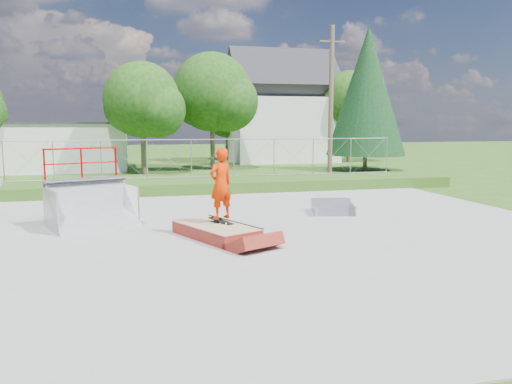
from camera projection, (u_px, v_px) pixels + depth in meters
ground at (238, 238)px, 13.22m from camera, size 120.00×120.00×0.00m
concrete_pad at (238, 238)px, 13.21m from camera, size 20.00×16.00×0.04m
grass_berm at (194, 186)px, 22.32m from camera, size 24.00×3.00×0.50m
grind_box at (216, 232)px, 13.18m from camera, size 2.18×2.81×0.38m
quarter_pipe at (92, 189)px, 14.40m from camera, size 2.84×2.64×2.29m
flat_bank_ramp at (333, 208)px, 16.75m from camera, size 1.65×1.71×0.41m
skateboard at (221, 221)px, 13.37m from camera, size 0.65×0.77×0.13m
skater at (221, 186)px, 13.24m from camera, size 0.82×0.72×1.89m
chain_link_fence at (191, 159)px, 23.12m from camera, size 20.00×0.06×1.80m
utility_building_flat at (47, 147)px, 32.26m from camera, size 10.00×6.00×3.00m
gable_house at (281, 113)px, 39.84m from camera, size 8.40×6.08×8.94m
utility_pole at (331, 105)px, 25.99m from camera, size 0.24×0.24×8.00m
tree_left_near at (146, 103)px, 29.37m from camera, size 4.76×4.48×6.65m
tree_center at (217, 95)px, 32.27m from camera, size 5.44×5.12×7.60m
tree_right_far at (354, 104)px, 38.90m from camera, size 5.10×4.80×7.12m
tree_back_mid at (230, 116)px, 40.75m from camera, size 4.08×3.84×5.70m
conifer_tree at (367, 91)px, 31.73m from camera, size 5.04×5.04×9.10m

